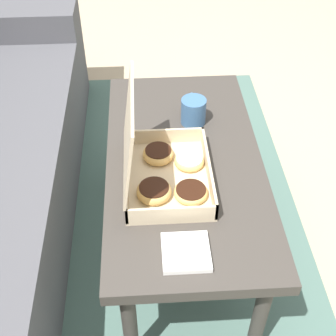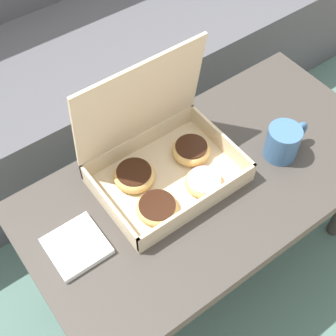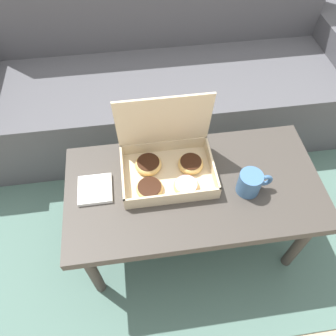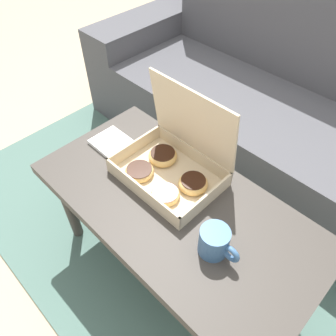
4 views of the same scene
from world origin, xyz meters
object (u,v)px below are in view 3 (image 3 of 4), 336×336
at_px(coffee_table, 193,193).
at_px(coffee_mug, 250,183).
at_px(couch, 165,76).
at_px(pastry_box, 167,163).

xyz_separation_m(coffee_table, coffee_mug, (0.20, -0.05, 0.10)).
bearing_deg(coffee_table, coffee_mug, -13.48).
bearing_deg(coffee_mug, coffee_table, 166.52).
relative_size(coffee_table, coffee_mug, 7.55).
distance_m(couch, pastry_box, 0.82).
distance_m(coffee_table, pastry_box, 0.16).
height_order(coffee_table, coffee_mug, coffee_mug).
bearing_deg(couch, coffee_table, -90.00).
relative_size(couch, pastry_box, 6.55).
height_order(pastry_box, coffee_mug, pastry_box).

